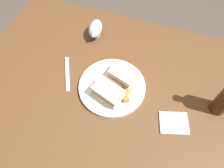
{
  "coord_description": "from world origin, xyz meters",
  "views": [
    {
      "loc": [
        0.15,
        -0.43,
        1.58
      ],
      "look_at": [
        -0.0,
        0.0,
        0.81
      ],
      "focal_mm": 34.54,
      "sensor_mm": 36.0,
      "label": 1
    }
  ],
  "objects_px": {
    "plate": "(112,86)",
    "sandwich_half_right": "(123,76)",
    "napkin": "(174,123)",
    "gravy_boat": "(95,29)",
    "fork": "(67,74)",
    "sandwich_half_left": "(108,93)"
  },
  "relations": [
    {
      "from": "plate",
      "to": "sandwich_half_right",
      "type": "distance_m",
      "value": 0.07
    },
    {
      "from": "napkin",
      "to": "plate",
      "type": "bearing_deg",
      "value": 165.55
    },
    {
      "from": "gravy_boat",
      "to": "fork",
      "type": "height_order",
      "value": "gravy_boat"
    },
    {
      "from": "plate",
      "to": "fork",
      "type": "distance_m",
      "value": 0.21
    },
    {
      "from": "sandwich_half_right",
      "to": "fork",
      "type": "relative_size",
      "value": 0.68
    },
    {
      "from": "sandwich_half_left",
      "to": "fork",
      "type": "relative_size",
      "value": 0.75
    },
    {
      "from": "sandwich_half_right",
      "to": "gravy_boat",
      "type": "height_order",
      "value": "sandwich_half_right"
    },
    {
      "from": "napkin",
      "to": "fork",
      "type": "distance_m",
      "value": 0.49
    },
    {
      "from": "plate",
      "to": "sandwich_half_right",
      "type": "xyz_separation_m",
      "value": [
        0.03,
        0.04,
        0.04
      ]
    },
    {
      "from": "plate",
      "to": "napkin",
      "type": "bearing_deg",
      "value": -14.45
    },
    {
      "from": "sandwich_half_left",
      "to": "sandwich_half_right",
      "type": "relative_size",
      "value": 1.1
    },
    {
      "from": "plate",
      "to": "sandwich_half_left",
      "type": "distance_m",
      "value": 0.06
    },
    {
      "from": "sandwich_half_right",
      "to": "gravy_boat",
      "type": "distance_m",
      "value": 0.3
    },
    {
      "from": "gravy_boat",
      "to": "napkin",
      "type": "height_order",
      "value": "gravy_boat"
    },
    {
      "from": "sandwich_half_left",
      "to": "gravy_boat",
      "type": "distance_m",
      "value": 0.36
    },
    {
      "from": "sandwich_half_left",
      "to": "gravy_boat",
      "type": "relative_size",
      "value": 1.04
    },
    {
      "from": "sandwich_half_left",
      "to": "napkin",
      "type": "bearing_deg",
      "value": -4.08
    },
    {
      "from": "plate",
      "to": "sandwich_half_left",
      "type": "xyz_separation_m",
      "value": [
        0.0,
        -0.05,
        0.04
      ]
    },
    {
      "from": "sandwich_half_left",
      "to": "napkin",
      "type": "height_order",
      "value": "sandwich_half_left"
    },
    {
      "from": "sandwich_half_left",
      "to": "fork",
      "type": "distance_m",
      "value": 0.22
    },
    {
      "from": "sandwich_half_left",
      "to": "napkin",
      "type": "xyz_separation_m",
      "value": [
        0.28,
        -0.02,
        -0.04
      ]
    },
    {
      "from": "plate",
      "to": "gravy_boat",
      "type": "height_order",
      "value": "gravy_boat"
    }
  ]
}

